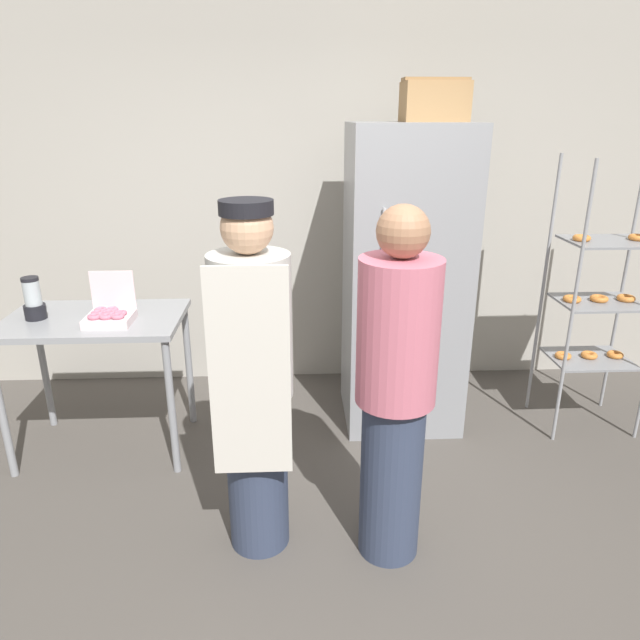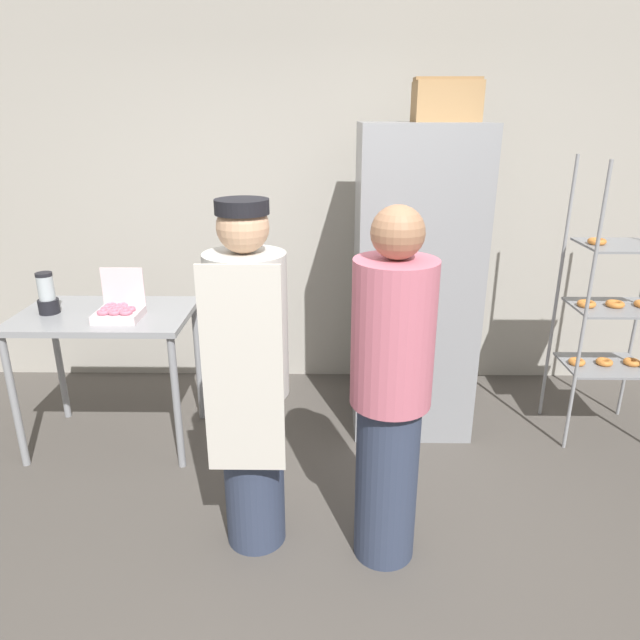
{
  "view_description": "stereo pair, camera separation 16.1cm",
  "coord_description": "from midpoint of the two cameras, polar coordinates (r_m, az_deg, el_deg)",
  "views": [
    {
      "loc": [
        -0.08,
        -1.98,
        2.0
      ],
      "look_at": [
        0.05,
        0.65,
        1.05
      ],
      "focal_mm": 32.0,
      "sensor_mm": 36.0,
      "label": 1
    },
    {
      "loc": [
        0.09,
        -1.98,
        2.0
      ],
      "look_at": [
        0.05,
        0.65,
        1.05
      ],
      "focal_mm": 32.0,
      "sensor_mm": 36.0,
      "label": 2
    }
  ],
  "objects": [
    {
      "name": "ground_plane",
      "position": [
        2.81,
        0.52,
        -25.44
      ],
      "size": [
        14.0,
        14.0,
        0.0
      ],
      "primitive_type": "plane",
      "color": "#4C4742"
    },
    {
      "name": "back_wall",
      "position": [
        4.32,
        0.75,
        12.64
      ],
      "size": [
        6.4,
        0.12,
        2.91
      ],
      "primitive_type": "cube",
      "color": "#ADA89E",
      "rests_on": "ground_plane"
    },
    {
      "name": "refrigerator",
      "position": [
        3.73,
        10.59,
        3.67
      ],
      "size": [
        0.75,
        0.72,
        1.96
      ],
      "color": "gray",
      "rests_on": "ground_plane"
    },
    {
      "name": "baking_rack",
      "position": [
        4.02,
        28.39,
        1.09
      ],
      "size": [
        0.57,
        0.46,
        1.77
      ],
      "color": "#93969B",
      "rests_on": "ground_plane"
    },
    {
      "name": "prep_counter",
      "position": [
        3.67,
        -19.42,
        -0.91
      ],
      "size": [
        1.03,
        0.67,
        0.88
      ],
      "color": "gray",
      "rests_on": "ground_plane"
    },
    {
      "name": "donut_box",
      "position": [
        3.48,
        -18.25,
        0.88
      ],
      "size": [
        0.26,
        0.24,
        0.28
      ],
      "color": "silver",
      "rests_on": "prep_counter"
    },
    {
      "name": "blender_pitcher",
      "position": [
        3.72,
        -24.53,
        2.24
      ],
      "size": [
        0.12,
        0.12,
        0.25
      ],
      "color": "black",
      "rests_on": "prep_counter"
    },
    {
      "name": "cardboard_storage_box",
      "position": [
        3.71,
        13.82,
        20.54
      ],
      "size": [
        0.39,
        0.27,
        0.25
      ],
      "color": "#A87F51",
      "rests_on": "refrigerator"
    },
    {
      "name": "person_baker",
      "position": [
        2.59,
        -5.28,
        -6.0
      ],
      "size": [
        0.36,
        0.37,
        1.68
      ],
      "color": "#333D56",
      "rests_on": "ground_plane"
    },
    {
      "name": "person_customer",
      "position": [
        2.53,
        8.87,
        -7.27
      ],
      "size": [
        0.35,
        0.35,
        1.67
      ],
      "color": "#333D56",
      "rests_on": "ground_plane"
    }
  ]
}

